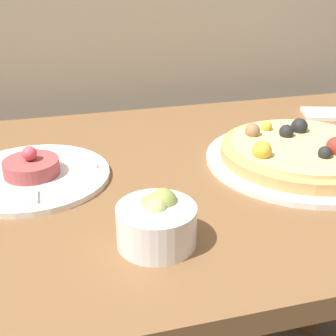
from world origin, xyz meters
TOP-DOWN VIEW (x-y plane):
  - dining_table at (0.00, 0.36)m, footprint 1.22×0.71m
  - pizza_plate at (0.24, 0.34)m, footprint 0.35×0.35m
  - tartare_plate at (-0.24, 0.39)m, footprint 0.26×0.26m
  - small_bowl at (-0.08, 0.16)m, footprint 0.11×0.11m
  - napkin at (0.44, 0.55)m, footprint 0.15×0.11m

SIDE VIEW (x-z plane):
  - dining_table at x=0.00m, z-range 0.27..1.05m
  - napkin at x=0.44m, z-range 0.78..0.79m
  - tartare_plate at x=-0.24m, z-range 0.76..0.82m
  - pizza_plate at x=0.24m, z-range 0.77..0.83m
  - small_bowl at x=-0.08m, z-range 0.78..0.85m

